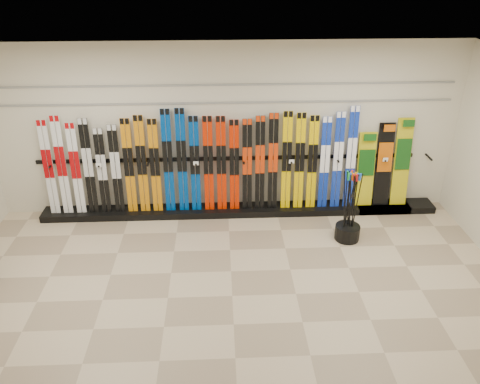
{
  "coord_description": "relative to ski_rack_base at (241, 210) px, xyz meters",
  "views": [
    {
      "loc": [
        -0.13,
        -5.07,
        4.28
      ],
      "look_at": [
        0.15,
        1.0,
        1.1
      ],
      "focal_mm": 35.0,
      "sensor_mm": 36.0,
      "label": 1
    }
  ],
  "objects": [
    {
      "name": "floor",
      "position": [
        -0.22,
        -2.28,
        -0.06
      ],
      "size": [
        8.0,
        8.0,
        0.0
      ],
      "primitive_type": "plane",
      "color": "gray",
      "rests_on": "ground"
    },
    {
      "name": "back_wall",
      "position": [
        -0.22,
        0.22,
        1.44
      ],
      "size": [
        8.0,
        0.0,
        8.0
      ],
      "primitive_type": "plane",
      "rotation": [
        1.57,
        0.0,
        0.0
      ],
      "color": "beige",
      "rests_on": "floor"
    },
    {
      "name": "ceiling",
      "position": [
        -0.22,
        -2.28,
        2.94
      ],
      "size": [
        8.0,
        8.0,
        0.0
      ],
      "primitive_type": "plane",
      "rotation": [
        3.14,
        0.0,
        0.0
      ],
      "color": "silver",
      "rests_on": "back_wall"
    },
    {
      "name": "ski_rack_base",
      "position": [
        0.0,
        0.0,
        0.0
      ],
      "size": [
        8.0,
        0.4,
        0.12
      ],
      "primitive_type": "cube",
      "color": "black",
      "rests_on": "floor"
    },
    {
      "name": "skis",
      "position": [
        -0.65,
        0.03,
        0.91
      ],
      "size": [
        5.37,
        0.18,
        1.83
      ],
      "color": "silver",
      "rests_on": "ski_rack_base"
    },
    {
      "name": "snowboards",
      "position": [
        2.55,
        0.07,
        0.8
      ],
      "size": [
        0.94,
        0.24,
        1.58
      ],
      "color": "gold",
      "rests_on": "ski_rack_base"
    },
    {
      "name": "pole_bin",
      "position": [
        1.71,
        -0.93,
        0.07
      ],
      "size": [
        0.4,
        0.4,
        0.25
      ],
      "primitive_type": "cylinder",
      "color": "black",
      "rests_on": "floor"
    },
    {
      "name": "ski_poles",
      "position": [
        1.7,
        -0.92,
        0.55
      ],
      "size": [
        0.27,
        0.24,
        1.18
      ],
      "color": "black",
      "rests_on": "pole_bin"
    },
    {
      "name": "slatwall_rail_0",
      "position": [
        -0.22,
        0.2,
        1.94
      ],
      "size": [
        7.6,
        0.02,
        0.03
      ],
      "primitive_type": "cube",
      "color": "gray",
      "rests_on": "back_wall"
    },
    {
      "name": "slatwall_rail_1",
      "position": [
        -0.22,
        0.2,
        2.24
      ],
      "size": [
        7.6,
        0.02,
        0.03
      ],
      "primitive_type": "cube",
      "color": "gray",
      "rests_on": "back_wall"
    }
  ]
}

